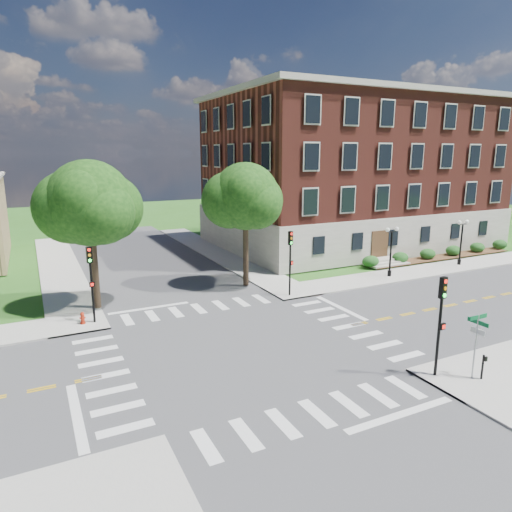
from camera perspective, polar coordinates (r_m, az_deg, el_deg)
name	(u,v)px	position (r m, az deg, el deg)	size (l,w,h in m)	color
ground	(243,348)	(25.41, -1.67, -11.41)	(160.00, 160.00, 0.00)	#2A5B19
road_ew	(243,348)	(25.41, -1.67, -11.40)	(90.00, 12.00, 0.01)	#3D3D3F
road_ns	(243,348)	(25.40, -1.67, -11.40)	(12.00, 90.00, 0.01)	#3D3D3F
sidewalk_ne	(319,261)	(45.42, 7.83, -0.56)	(34.00, 34.00, 0.12)	#9E9B93
crosswalk_east	(349,326)	(28.93, 11.54, -8.60)	(2.20, 10.20, 0.02)	silver
stop_bar_east	(340,308)	(32.08, 10.52, -6.41)	(0.40, 5.50, 0.00)	silver
main_building	(351,172)	(54.72, 11.75, 10.29)	(30.60, 22.40, 16.50)	gray
shrub_row	(440,259)	(49.69, 22.03, -0.31)	(18.00, 2.00, 1.30)	#184617
tree_c	(90,203)	(31.62, -20.06, 6.19)	(5.60, 5.60, 9.92)	black
tree_d	(246,197)	(35.23, -1.32, 7.42)	(5.18, 5.18, 9.65)	black
traffic_signal_se	(441,314)	(22.76, 22.10, -6.69)	(0.35, 0.39, 4.80)	black
traffic_signal_ne	(290,255)	(33.22, 4.31, 0.15)	(0.38, 0.44, 4.80)	black
traffic_signal_nw	(91,275)	(29.49, -19.94, -2.20)	(0.36, 0.42, 4.80)	black
twin_lamp_west	(391,249)	(40.21, 16.52, 0.89)	(1.36, 0.36, 4.23)	black
twin_lamp_east	(461,240)	(46.78, 24.29, 1.89)	(1.36, 0.36, 4.23)	black
street_sign_pole	(477,334)	(23.47, 25.88, -8.74)	(1.10, 1.10, 3.10)	gray
push_button_post	(483,366)	(24.08, 26.52, -12.16)	(0.14, 0.21, 1.20)	black
fire_hydrant	(83,318)	(30.25, -20.85, -7.30)	(0.35, 0.35, 0.75)	#A1200C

